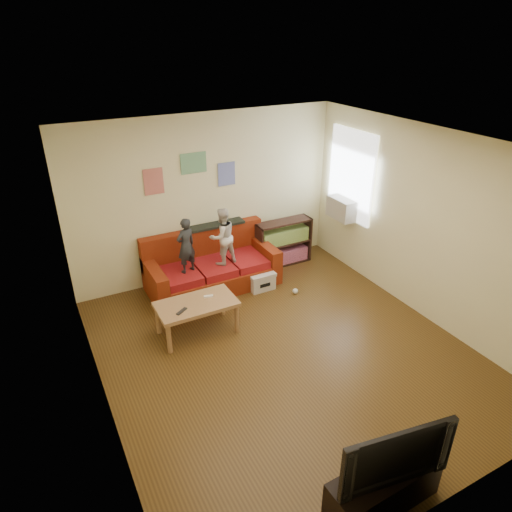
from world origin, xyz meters
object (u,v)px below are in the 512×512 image
coffee_table (197,307)px  tv_stand (383,489)px  bookshelf (283,245)px  child_a (186,246)px  file_box (261,280)px  child_b (222,236)px  television (391,449)px  sofa (211,268)px

coffee_table → tv_stand: coffee_table is taller
coffee_table → bookshelf: bearing=30.4°
child_a → file_box: bearing=146.1°
child_b → television: bearing=76.2°
coffee_table → file_box: 1.52m
child_b → coffee_table: size_ratio=0.86×
sofa → television: television is taller
bookshelf → sofa: bearing=-176.2°
sofa → child_a: (-0.45, -0.17, 0.57)m
child_a → child_b: bearing=162.5°
bookshelf → file_box: (-0.77, -0.59, -0.21)m
tv_stand → sofa: bearing=85.8°
child_a → tv_stand: child_a is taller
coffee_table → tv_stand: (0.51, -3.17, -0.22)m
sofa → child_b: bearing=-49.2°
file_box → television: television is taller
sofa → bookshelf: sofa is taller
child_a → coffee_table: child_a is taller
child_b → coffee_table: (-0.84, -0.98, -0.49)m
sofa → child_a: size_ratio=2.38×
television → child_a: bearing=102.7°
coffee_table → tv_stand: size_ratio=1.02×
bookshelf → file_box: bookshelf is taller
child_b → tv_stand: (-0.33, -4.15, -0.70)m
file_box → tv_stand: size_ratio=0.40×
bookshelf → file_box: bearing=-142.5°
child_a → file_box: size_ratio=2.06×
coffee_table → television: television is taller
coffee_table → television: (0.51, -3.17, 0.28)m
coffee_table → television: bearing=-81.0°
child_a → coffee_table: (-0.24, -0.98, -0.46)m
coffee_table → bookshelf: bookshelf is taller
file_box → television: bearing=-102.4°
bookshelf → file_box: size_ratio=2.39×
child_a → tv_stand: 4.21m
sofa → file_box: size_ratio=4.91×
television → file_box: bearing=86.7°
sofa → coffee_table: bearing=-121.0°
child_b → file_box: child_b is taller
child_b → file_box: bearing=138.1°
sofa → tv_stand: (-0.18, -4.32, -0.11)m
bookshelf → television: 4.71m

